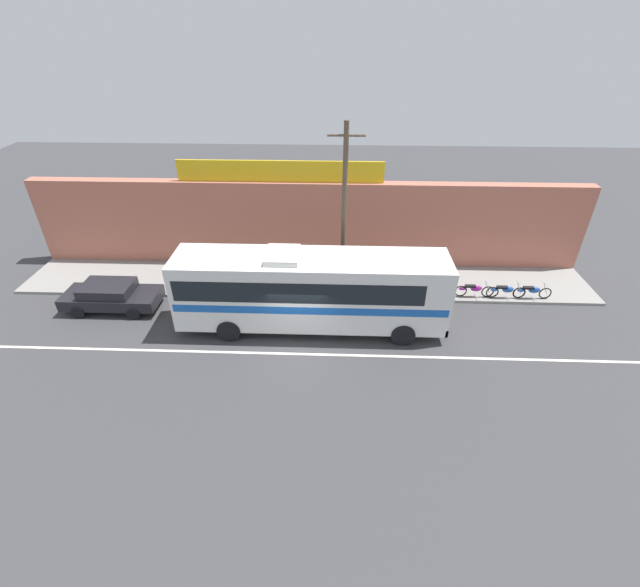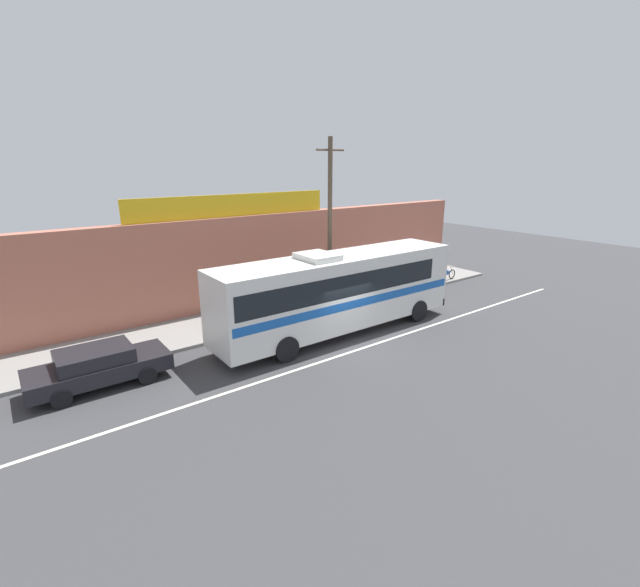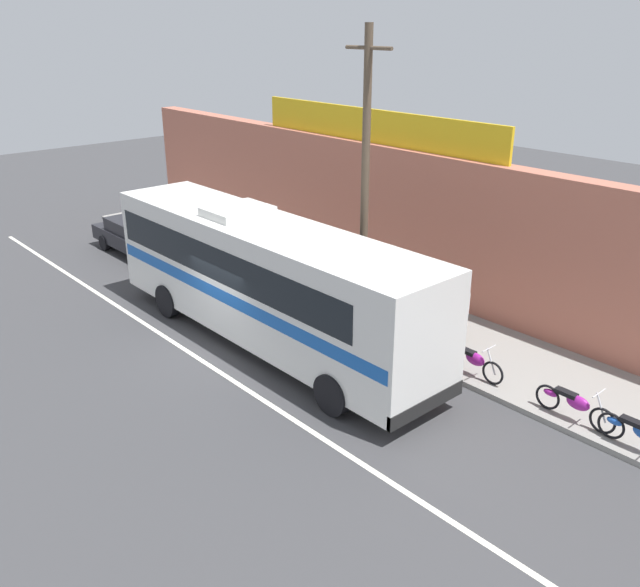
# 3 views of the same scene
# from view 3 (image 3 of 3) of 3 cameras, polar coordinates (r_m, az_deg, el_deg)

# --- Properties ---
(ground_plane) EXTENTS (70.00, 70.00, 0.00)m
(ground_plane) POSITION_cam_3_polar(r_m,az_deg,el_deg) (19.24, -8.36, -4.69)
(ground_plane) COLOR #3A3A3D
(sidewalk_slab) EXTENTS (30.00, 3.60, 0.14)m
(sidewalk_slab) POSITION_cam_3_polar(r_m,az_deg,el_deg) (22.18, 2.83, -0.52)
(sidewalk_slab) COLOR gray
(sidewalk_slab) RESTS_ON ground_plane
(storefront_facade) EXTENTS (30.00, 0.70, 4.80)m
(storefront_facade) POSITION_cam_3_polar(r_m,az_deg,el_deg) (22.89, 6.81, 6.26)
(storefront_facade) COLOR #B26651
(storefront_facade) RESTS_ON ground_plane
(storefront_billboard) EXTENTS (10.80, 0.12, 1.10)m
(storefront_billboard) POSITION_cam_3_polar(r_m,az_deg,el_deg) (23.20, 4.52, 14.01)
(storefront_billboard) COLOR gold
(storefront_billboard) RESTS_ON storefront_facade
(road_center_stripe) EXTENTS (30.00, 0.14, 0.01)m
(road_center_stripe) POSITION_cam_3_polar(r_m,az_deg,el_deg) (18.87, -10.38, -5.38)
(road_center_stripe) COLOR silver
(road_center_stripe) RESTS_ON ground_plane
(intercity_bus) EXTENTS (11.87, 2.62, 3.78)m
(intercity_bus) POSITION_cam_3_polar(r_m,az_deg,el_deg) (18.72, -4.85, 1.61)
(intercity_bus) COLOR silver
(intercity_bus) RESTS_ON ground_plane
(parked_car) EXTENTS (4.55, 1.90, 1.37)m
(parked_car) POSITION_cam_3_polar(r_m,az_deg,el_deg) (27.56, -15.22, 4.77)
(parked_car) COLOR black
(parked_car) RESTS_ON ground_plane
(utility_pole) EXTENTS (1.60, 0.22, 8.44)m
(utility_pole) POSITION_cam_3_polar(r_m,az_deg,el_deg) (18.50, 3.85, 9.26)
(utility_pole) COLOR brown
(utility_pole) RESTS_ON sidewalk_slab
(motorcycle_red) EXTENTS (1.84, 0.56, 0.94)m
(motorcycle_red) POSITION_cam_3_polar(r_m,az_deg,el_deg) (17.67, 12.79, -5.53)
(motorcycle_red) COLOR black
(motorcycle_red) RESTS_ON sidewalk_slab
(motorcycle_green) EXTENTS (1.96, 0.56, 0.94)m
(motorcycle_green) POSITION_cam_3_polar(r_m,az_deg,el_deg) (16.44, 20.74, -8.74)
(motorcycle_green) COLOR black
(motorcycle_green) RESTS_ON sidewalk_slab
(pedestrian_far_right) EXTENTS (0.30, 0.48, 1.56)m
(pedestrian_far_right) POSITION_cam_3_polar(r_m,az_deg,el_deg) (19.43, 12.11, -1.29)
(pedestrian_far_right) COLOR brown
(pedestrian_far_right) RESTS_ON sidewalk_slab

